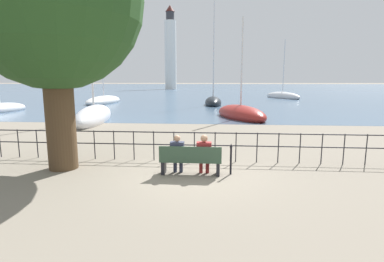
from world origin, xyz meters
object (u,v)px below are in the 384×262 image
(shade_tree, at_px, (52,0))
(sailboat_5, at_px, (94,117))
(sailboat_0, at_px, (104,101))
(sailboat_4, at_px, (0,109))
(park_bench, at_px, (190,161))
(sailboat_2, at_px, (240,114))
(harbor_lighthouse, at_px, (170,51))
(seated_person_right, at_px, (204,153))
(sailboat_1, at_px, (213,102))
(sailboat_3, at_px, (282,96))
(seated_person_left, at_px, (177,153))
(closed_umbrella, at_px, (231,157))

(shade_tree, distance_m, sailboat_5, 12.57)
(sailboat_0, height_order, sailboat_4, sailboat_4)
(park_bench, bearing_deg, sailboat_4, 137.93)
(sailboat_2, height_order, harbor_lighthouse, harbor_lighthouse)
(sailboat_5, xyz_separation_m, harbor_lighthouse, (-7.87, 86.80, 12.95))
(sailboat_5, bearing_deg, sailboat_2, 7.38)
(seated_person_right, bearing_deg, sailboat_0, 116.10)
(sailboat_1, xyz_separation_m, sailboat_4, (-19.51, -9.70, -0.06))
(park_bench, xyz_separation_m, sailboat_3, (11.64, 42.22, -0.10))
(shade_tree, xyz_separation_m, park_bench, (4.17, -0.34, -4.75))
(sailboat_0, xyz_separation_m, sailboat_2, (16.40, -14.60, 0.00))
(sailboat_1, relative_size, sailboat_3, 1.23)
(seated_person_left, xyz_separation_m, sailboat_2, (3.01, 14.39, -0.35))
(sailboat_4, relative_size, harbor_lighthouse, 0.36)
(shade_tree, height_order, park_bench, shade_tree)
(sailboat_3, distance_m, sailboat_5, 36.41)
(shade_tree, height_order, sailboat_0, sailboat_0)
(seated_person_right, relative_size, harbor_lighthouse, 0.04)
(seated_person_left, distance_m, sailboat_1, 26.94)
(closed_umbrella, distance_m, sailboat_0, 32.59)
(harbor_lighthouse, bearing_deg, closed_umbrella, -80.27)
(sailboat_2, bearing_deg, sailboat_5, 174.51)
(sailboat_2, relative_size, harbor_lighthouse, 0.28)
(park_bench, relative_size, sailboat_3, 0.19)
(sailboat_1, bearing_deg, harbor_lighthouse, 100.31)
(seated_person_left, bearing_deg, sailboat_3, 74.06)
(sailboat_2, relative_size, sailboat_4, 0.77)
(shade_tree, distance_m, seated_person_right, 6.43)
(sailboat_3, height_order, harbor_lighthouse, harbor_lighthouse)
(harbor_lighthouse, bearing_deg, sailboat_5, -84.82)
(sailboat_3, bearing_deg, sailboat_5, -145.63)
(seated_person_right, height_order, sailboat_0, sailboat_0)
(closed_umbrella, height_order, sailboat_4, sailboat_4)
(sailboat_2, distance_m, harbor_lighthouse, 86.66)
(park_bench, bearing_deg, sailboat_5, 124.17)
(seated_person_left, height_order, sailboat_2, sailboat_2)
(sailboat_0, bearing_deg, seated_person_right, -61.09)
(park_bench, xyz_separation_m, closed_umbrella, (1.21, 0.14, 0.10))
(park_bench, height_order, sailboat_2, sailboat_2)
(sailboat_1, bearing_deg, shade_tree, -101.93)
(sailboat_5, bearing_deg, harbor_lighthouse, 85.98)
(sailboat_2, height_order, sailboat_5, sailboat_5)
(park_bench, distance_m, sailboat_2, 14.70)
(park_bench, bearing_deg, shade_tree, 175.35)
(sailboat_3, distance_m, harbor_lighthouse, 63.58)
(sailboat_0, relative_size, sailboat_2, 1.29)
(closed_umbrella, height_order, sailboat_1, sailboat_1)
(sailboat_2, bearing_deg, seated_person_right, -120.77)
(sailboat_3, bearing_deg, closed_umbrella, -127.41)
(shade_tree, height_order, seated_person_left, shade_tree)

